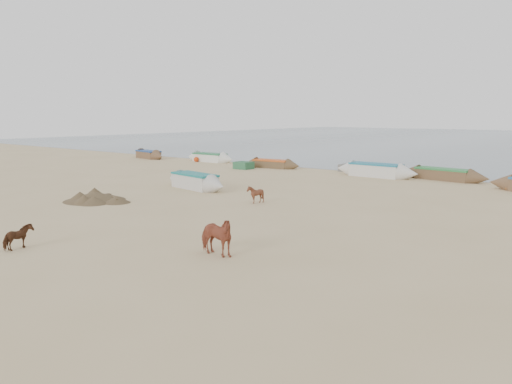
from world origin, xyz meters
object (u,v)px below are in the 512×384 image
calf_front (255,194)px  calf_right (19,237)px  near_canoe (195,181)px  cow_adult (215,236)px

calf_front → calf_right: size_ratio=1.12×
calf_right → near_canoe: bearing=-10.7°
cow_adult → calf_right: 6.78m
cow_adult → calf_right: bearing=123.3°
calf_front → calf_right: bearing=-37.5°
calf_front → near_canoe: bearing=-139.3°
cow_adult → calf_front: (-5.08, 8.30, -0.18)m
near_canoe → calf_front: bearing=-5.0°
calf_front → calf_right: (-0.63, -11.95, -0.05)m
cow_adult → calf_front: cow_adult is taller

